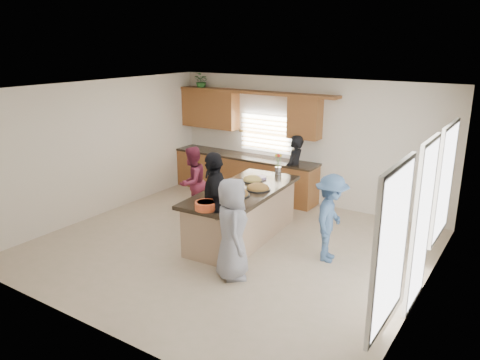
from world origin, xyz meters
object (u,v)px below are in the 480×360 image
Objects in this scene: woman_left_back at (294,171)px; woman_right_back at (331,218)px; woman_left_front at (215,205)px; island at (242,215)px; woman_right_front at (232,229)px; woman_left_mid at (192,182)px; salad_bowl at (206,205)px.

woman_left_back is 1.07× the size of woman_right_back.
woman_left_front is at bearing -5.21° from woman_left_back.
woman_right_back is (1.75, -2.11, -0.05)m from woman_left_back.
woman_left_front is at bearing -94.23° from island.
woman_left_front is at bearing 107.44° from woman_right_back.
woman_right_back is (1.72, 0.03, 0.29)m from island.
woman_left_back is at bearing -27.52° from woman_right_front.
woman_left_mid is 0.93× the size of woman_right_front.
woman_left_mid is at bearing 162.31° from island.
salad_bowl is 2.07m from woman_right_back.
island is at bearing 139.62° from woman_left_front.
woman_left_front reaches higher than woman_right_back.
woman_left_front is at bearing 104.14° from salad_bowl.
woman_right_back is at bearing 37.02° from salad_bowl.
island is 1.52× the size of woman_left_front.
woman_right_back is at bearing -3.15° from island.
woman_right_front reaches higher than woman_left_back.
woman_left_front reaches higher than salad_bowl.
salad_bowl is 0.22× the size of woman_left_back.
woman_right_back is (3.19, -0.33, -0.00)m from woman_left_mid.
island is 7.80× the size of salad_bowl.
woman_left_back is at bearing 91.94° from salad_bowl.
woman_left_front reaches higher than island.
woman_left_front is at bearing 47.78° from woman_left_mid.
woman_left_mid is at bearing 74.42° from woman_right_back.
woman_left_back reaches higher than woman_right_back.
woman_left_mid is at bearing -169.81° from woman_left_front.
island is at bearing 73.76° from woman_left_mid.
salad_bowl is at bearing -26.02° from woman_left_front.
salad_bowl is at bearing 42.21° from woman_left_mid.
woman_right_front reaches higher than salad_bowl.
woman_left_back reaches higher than island.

